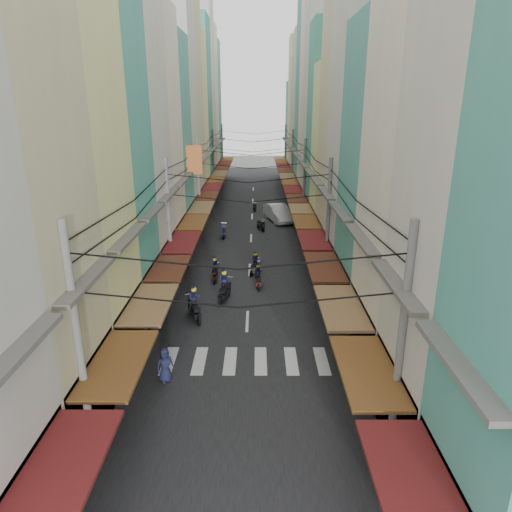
{
  "coord_description": "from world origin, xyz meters",
  "views": [
    {
      "loc": [
        0.53,
        -24.26,
        11.22
      ],
      "look_at": [
        0.46,
        2.65,
        2.18
      ],
      "focal_mm": 32.0,
      "sensor_mm": 36.0,
      "label": 1
    }
  ],
  "objects_px": {
    "white_car": "(278,221)",
    "market_umbrella": "(382,278)",
    "traffic_sign": "(349,267)",
    "bicycle": "(342,288)"
  },
  "relations": [
    {
      "from": "white_car",
      "to": "traffic_sign",
      "type": "relative_size",
      "value": 2.03
    },
    {
      "from": "bicycle",
      "to": "traffic_sign",
      "type": "xyz_separation_m",
      "value": [
        -0.06,
        -1.8,
        2.08
      ]
    },
    {
      "from": "white_car",
      "to": "market_umbrella",
      "type": "distance_m",
      "value": 22.38
    },
    {
      "from": "white_car",
      "to": "bicycle",
      "type": "distance_m",
      "value": 17.73
    },
    {
      "from": "traffic_sign",
      "to": "bicycle",
      "type": "bearing_deg",
      "value": 88.0
    },
    {
      "from": "white_car",
      "to": "bicycle",
      "type": "relative_size",
      "value": 3.8
    },
    {
      "from": "white_car",
      "to": "traffic_sign",
      "type": "distance_m",
      "value": 19.6
    },
    {
      "from": "white_car",
      "to": "market_umbrella",
      "type": "bearing_deg",
      "value": -94.19
    },
    {
      "from": "white_car",
      "to": "bicycle",
      "type": "bearing_deg",
      "value": -95.11
    },
    {
      "from": "bicycle",
      "to": "traffic_sign",
      "type": "relative_size",
      "value": 0.53
    }
  ]
}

